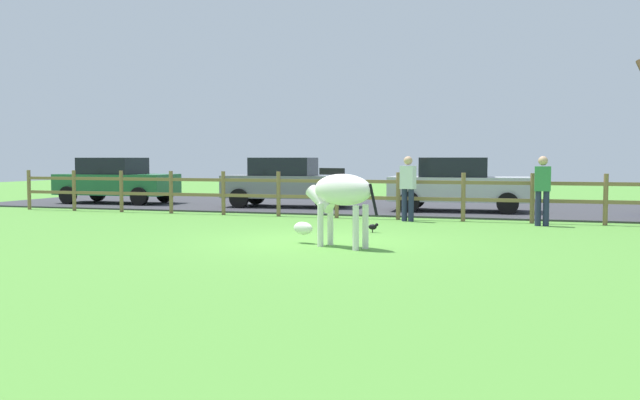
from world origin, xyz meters
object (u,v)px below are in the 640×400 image
(crow_on_grass, at_px, (373,227))
(parked_car_green, at_px, (116,180))
(parked_car_grey, at_px, (287,182))
(parked_car_silver, at_px, (458,184))
(visitor_right_of_tree, at_px, (408,185))
(zebra, at_px, (339,195))
(visitor_left_of_tree, at_px, (542,187))

(crow_on_grass, height_order, parked_car_green, parked_car_green)
(parked_car_grey, xyz_separation_m, parked_car_green, (-6.21, -0.12, 0.00))
(parked_car_grey, bearing_deg, parked_car_silver, -1.67)
(parked_car_green, height_order, visitor_right_of_tree, visitor_right_of_tree)
(zebra, distance_m, parked_car_grey, 9.49)
(zebra, relative_size, crow_on_grass, 8.49)
(zebra, distance_m, visitor_right_of_tree, 5.28)
(visitor_left_of_tree, xyz_separation_m, visitor_right_of_tree, (-3.21, 0.20, 0.00))
(crow_on_grass, height_order, parked_car_grey, parked_car_grey)
(parked_car_silver, distance_m, visitor_left_of_tree, 4.03)
(parked_car_silver, height_order, parked_car_green, same)
(parked_car_grey, relative_size, visitor_left_of_tree, 2.52)
(parked_car_silver, relative_size, visitor_right_of_tree, 2.50)
(zebra, relative_size, parked_car_silver, 0.45)
(zebra, xyz_separation_m, crow_on_grass, (0.05, 2.50, -0.80))
(crow_on_grass, bearing_deg, parked_car_grey, 124.71)
(crow_on_grass, xyz_separation_m, visitor_right_of_tree, (0.25, 2.77, 0.78))
(zebra, height_order, visitor_right_of_tree, visitor_right_of_tree)
(parked_car_silver, xyz_separation_m, visitor_left_of_tree, (2.30, -3.32, 0.06))
(visitor_right_of_tree, bearing_deg, parked_car_grey, 143.64)
(crow_on_grass, distance_m, parked_car_green, 11.99)
(crow_on_grass, xyz_separation_m, parked_car_green, (-10.40, 5.92, 0.72))
(parked_car_green, relative_size, visitor_right_of_tree, 2.47)
(parked_car_green, bearing_deg, visitor_left_of_tree, -13.60)
(parked_car_silver, bearing_deg, parked_car_green, 179.81)
(crow_on_grass, bearing_deg, zebra, -91.17)
(zebra, height_order, crow_on_grass, zebra)
(zebra, distance_m, parked_car_silver, 8.47)
(visitor_left_of_tree, bearing_deg, zebra, -124.73)
(parked_car_green, distance_m, visitor_right_of_tree, 11.11)
(crow_on_grass, bearing_deg, parked_car_silver, 78.80)
(parked_car_silver, bearing_deg, visitor_left_of_tree, -55.27)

